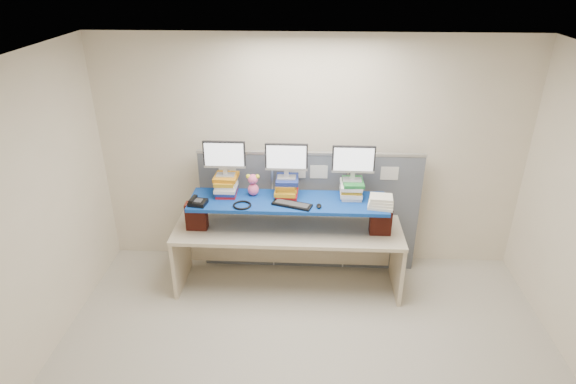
# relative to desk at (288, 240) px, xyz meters

# --- Properties ---
(room) EXTENTS (5.00, 4.00, 2.80)m
(room) POSITION_rel_desk_xyz_m (0.23, -1.36, 0.78)
(room) COLOR beige
(room) RESTS_ON ground
(cubicle_partition) EXTENTS (2.60, 0.06, 1.53)m
(cubicle_partition) POSITION_rel_desk_xyz_m (0.23, 0.42, 0.15)
(cubicle_partition) COLOR #4F545E
(cubicle_partition) RESTS_ON ground
(desk) EXTENTS (2.55, 0.75, 0.77)m
(desk) POSITION_rel_desk_xyz_m (0.00, 0.00, 0.00)
(desk) COLOR beige
(desk) RESTS_ON ground
(brick_pier_left) EXTENTS (0.23, 0.13, 0.31)m
(brick_pier_left) POSITION_rel_desk_xyz_m (-1.01, -0.05, 0.31)
(brick_pier_left) COLOR maroon
(brick_pier_left) RESTS_ON desk
(brick_pier_right) EXTENTS (0.23, 0.13, 0.31)m
(brick_pier_right) POSITION_rel_desk_xyz_m (1.01, -0.05, 0.31)
(brick_pier_right) COLOR maroon
(brick_pier_right) RESTS_ON desk
(blue_board) EXTENTS (2.15, 0.54, 0.04)m
(blue_board) POSITION_rel_desk_xyz_m (-0.00, 0.00, 0.49)
(blue_board) COLOR navy
(blue_board) RESTS_ON brick_pier_left
(book_stack_left) EXTENTS (0.26, 0.30, 0.23)m
(book_stack_left) POSITION_rel_desk_xyz_m (-0.69, 0.12, 0.62)
(book_stack_left) COLOR #B21419
(book_stack_left) RESTS_ON blue_board
(book_stack_center) EXTENTS (0.26, 0.31, 0.21)m
(book_stack_center) POSITION_rel_desk_xyz_m (-0.02, 0.12, 0.61)
(book_stack_center) COLOR #B21419
(book_stack_center) RESTS_ON blue_board
(book_stack_right) EXTENTS (0.25, 0.31, 0.20)m
(book_stack_right) POSITION_rel_desk_xyz_m (0.69, 0.12, 0.61)
(book_stack_right) COLOR silver
(book_stack_right) RESTS_ON blue_board
(monitor_left) EXTENTS (0.46, 0.13, 0.40)m
(monitor_left) POSITION_rel_desk_xyz_m (-0.69, 0.12, 0.96)
(monitor_left) COLOR #AFB0B5
(monitor_left) RESTS_ON book_stack_left
(monitor_center) EXTENTS (0.46, 0.13, 0.40)m
(monitor_center) POSITION_rel_desk_xyz_m (-0.02, 0.12, 0.95)
(monitor_center) COLOR #AFB0B5
(monitor_center) RESTS_ON book_stack_center
(monitor_right) EXTENTS (0.46, 0.13, 0.40)m
(monitor_right) POSITION_rel_desk_xyz_m (0.69, 0.12, 0.93)
(monitor_right) COLOR #AFB0B5
(monitor_right) RESTS_ON book_stack_right
(keyboard) EXTENTS (0.45, 0.27, 0.03)m
(keyboard) POSITION_rel_desk_xyz_m (0.05, -0.12, 0.52)
(keyboard) COLOR black
(keyboard) RESTS_ON blue_board
(mouse) EXTENTS (0.06, 0.10, 0.03)m
(mouse) POSITION_rel_desk_xyz_m (0.33, -0.14, 0.52)
(mouse) COLOR black
(mouse) RESTS_ON blue_board
(desk_phone) EXTENTS (0.20, 0.19, 0.08)m
(desk_phone) POSITION_rel_desk_xyz_m (-0.96, -0.15, 0.54)
(desk_phone) COLOR black
(desk_phone) RESTS_ON blue_board
(headset) EXTENTS (0.23, 0.23, 0.02)m
(headset) POSITION_rel_desk_xyz_m (-0.48, -0.16, 0.52)
(headset) COLOR black
(headset) RESTS_ON blue_board
(plush_toy) EXTENTS (0.15, 0.11, 0.25)m
(plush_toy) POSITION_rel_desk_xyz_m (-0.39, 0.11, 0.64)
(plush_toy) COLOR #F75E92
(plush_toy) RESTS_ON blue_board
(binder_stack) EXTENTS (0.29, 0.25, 0.13)m
(binder_stack) POSITION_rel_desk_xyz_m (0.99, -0.10, 0.57)
(binder_stack) COLOR beige
(binder_stack) RESTS_ON blue_board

